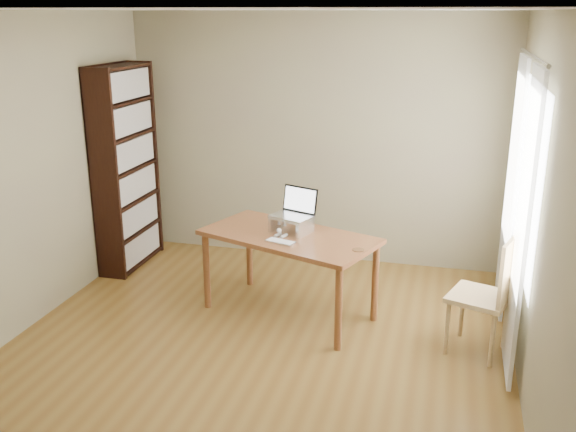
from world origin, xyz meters
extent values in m
cube|color=brown|center=(0.00, 0.00, -0.01)|extent=(4.00, 4.50, 0.02)
cube|color=white|center=(0.00, 0.00, 2.61)|extent=(4.00, 4.50, 0.02)
cube|color=#918D62|center=(0.00, 2.26, 1.30)|extent=(4.00, 0.02, 2.60)
cube|color=#918D62|center=(0.00, -2.26, 1.30)|extent=(4.00, 0.02, 2.60)
cube|color=#918D62|center=(-2.01, 0.00, 1.30)|extent=(0.02, 4.50, 2.60)
cube|color=#918D62|center=(2.01, 0.00, 1.30)|extent=(0.02, 4.50, 2.60)
cube|color=white|center=(1.98, 0.80, 1.40)|extent=(0.01, 1.80, 1.40)
cube|color=black|center=(-1.84, 1.12, 1.05)|extent=(0.30, 0.04, 2.10)
cube|color=black|center=(-1.84, 1.98, 1.05)|extent=(0.30, 0.04, 2.10)
cube|color=black|center=(-1.98, 1.55, 1.05)|extent=(0.02, 0.90, 2.10)
cube|color=black|center=(-1.84, 1.55, 0.03)|extent=(0.30, 0.84, 0.02)
cube|color=black|center=(-1.81, 1.55, 0.20)|extent=(0.20, 0.78, 0.28)
cube|color=black|center=(-1.84, 1.55, 0.37)|extent=(0.30, 0.84, 0.03)
cube|color=black|center=(-1.81, 1.55, 0.54)|extent=(0.20, 0.78, 0.28)
cube|color=black|center=(-1.84, 1.55, 0.71)|extent=(0.30, 0.84, 0.02)
cube|color=black|center=(-1.81, 1.55, 0.88)|extent=(0.20, 0.78, 0.28)
cube|color=black|center=(-1.84, 1.55, 1.05)|extent=(0.30, 0.84, 0.02)
cube|color=black|center=(-1.81, 1.55, 1.22)|extent=(0.20, 0.78, 0.28)
cube|color=black|center=(-1.84, 1.55, 1.39)|extent=(0.30, 0.84, 0.02)
cube|color=black|center=(-1.81, 1.55, 1.56)|extent=(0.20, 0.78, 0.28)
cube|color=black|center=(-1.84, 1.55, 1.73)|extent=(0.30, 0.84, 0.02)
cube|color=black|center=(-1.81, 1.55, 1.90)|extent=(0.20, 0.78, 0.28)
cube|color=black|center=(-1.84, 1.55, 2.07)|extent=(0.30, 0.84, 0.03)
cube|color=white|center=(1.92, 0.25, 1.15)|extent=(0.03, 0.70, 2.20)
cube|color=white|center=(1.92, 1.35, 1.15)|extent=(0.03, 0.70, 2.20)
cylinder|color=silver|center=(1.92, 0.80, 2.28)|extent=(0.03, 1.90, 0.03)
cube|color=brown|center=(0.10, 0.80, 0.73)|extent=(1.66, 1.21, 0.04)
cylinder|color=brown|center=(-0.59, 1.11, 0.35)|extent=(0.06, 0.06, 0.71)
cylinder|color=brown|center=(0.79, 1.11, 0.35)|extent=(0.06, 0.06, 0.71)
cylinder|color=brown|center=(-0.59, 0.48, 0.35)|extent=(0.06, 0.06, 0.71)
cylinder|color=brown|center=(0.79, 0.48, 0.35)|extent=(0.06, 0.06, 0.71)
cube|color=silver|center=(-0.05, 0.88, 0.81)|extent=(0.03, 0.25, 0.12)
cube|color=silver|center=(0.24, 0.88, 0.81)|extent=(0.03, 0.25, 0.12)
cube|color=silver|center=(0.10, 0.88, 0.88)|extent=(0.32, 0.25, 0.01)
cube|color=silver|center=(0.10, 0.88, 0.89)|extent=(0.40, 0.34, 0.02)
cube|color=black|center=(0.10, 1.01, 1.01)|extent=(0.34, 0.16, 0.23)
cube|color=white|center=(0.10, 1.01, 1.01)|extent=(0.31, 0.14, 0.20)
cube|color=silver|center=(0.08, 0.58, 0.76)|extent=(0.27, 0.18, 0.02)
cube|color=white|center=(0.08, 0.58, 0.77)|extent=(0.25, 0.15, 0.00)
cylinder|color=brown|center=(0.73, 0.57, 0.75)|extent=(0.10, 0.10, 0.01)
ellipsoid|color=#4D443C|center=(0.09, 0.91, 0.81)|extent=(0.16, 0.36, 0.12)
ellipsoid|color=#4D443C|center=(0.09, 1.02, 0.81)|extent=(0.14, 0.15, 0.12)
ellipsoid|color=#4D443C|center=(0.09, 0.72, 0.83)|extent=(0.10, 0.09, 0.09)
ellipsoid|color=silver|center=(0.09, 0.76, 0.80)|extent=(0.09, 0.09, 0.08)
sphere|color=silver|center=(0.09, 0.68, 0.82)|extent=(0.04, 0.04, 0.04)
cone|color=#4D443C|center=(0.07, 0.72, 0.87)|extent=(0.03, 0.04, 0.04)
cone|color=#4D443C|center=(0.12, 0.72, 0.87)|extent=(0.03, 0.04, 0.04)
cylinder|color=silver|center=(0.06, 0.71, 0.76)|extent=(0.03, 0.09, 0.03)
cylinder|color=silver|center=(0.12, 0.71, 0.76)|extent=(0.03, 0.09, 0.03)
cylinder|color=#4D443C|center=(0.18, 1.04, 0.77)|extent=(0.13, 0.20, 0.03)
cube|color=tan|center=(1.70, 0.53, 0.47)|extent=(0.55, 0.55, 0.04)
cylinder|color=tan|center=(1.52, 0.35, 0.23)|extent=(0.04, 0.04, 0.47)
cylinder|color=tan|center=(1.88, 0.35, 0.23)|extent=(0.04, 0.04, 0.47)
cylinder|color=tan|center=(1.52, 0.70, 0.23)|extent=(0.04, 0.04, 0.47)
cylinder|color=tan|center=(1.88, 0.70, 0.23)|extent=(0.04, 0.04, 0.47)
cube|color=tan|center=(1.90, 0.53, 0.73)|extent=(0.16, 0.40, 0.52)
camera|label=1|loc=(1.41, -4.26, 2.59)|focal=40.00mm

